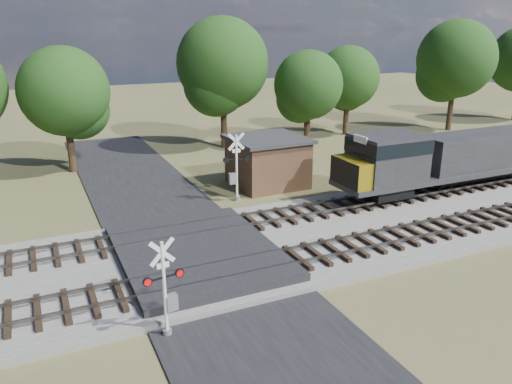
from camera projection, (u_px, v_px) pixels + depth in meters
name	position (u px, v px, depth m)	size (l,w,h in m)	color
ground	(201.00, 264.00, 23.07)	(160.00, 160.00, 0.00)	#4E512B
ballast_bed	(370.00, 224.00, 27.43)	(140.00, 10.00, 0.30)	gray
road	(201.00, 263.00, 23.06)	(7.00, 60.00, 0.08)	black
crossing_panel	(197.00, 254.00, 23.40)	(7.00, 9.00, 0.62)	#262628
track_near	(281.00, 261.00, 22.46)	(140.00, 2.60, 0.33)	black
track_far	(238.00, 223.00, 26.77)	(140.00, 2.60, 0.33)	black
crossing_signal_near	(167.00, 296.00, 17.24)	(1.50, 0.36, 3.73)	silver
crossing_signal_far	(235.00, 173.00, 31.01)	(1.76, 0.38, 4.37)	silver
equipment_shed	(267.00, 161.00, 34.28)	(5.05, 5.05, 3.37)	#472F1E
treeline	(204.00, 73.00, 41.79)	(83.07, 11.27, 11.80)	black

